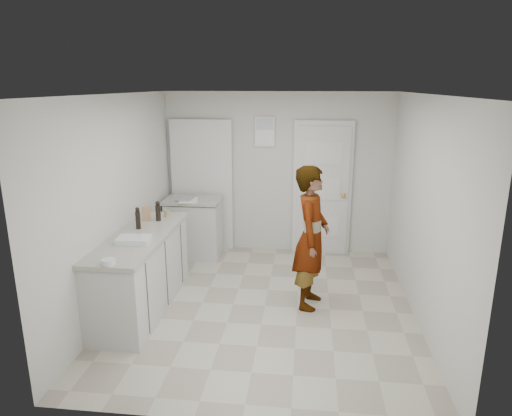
# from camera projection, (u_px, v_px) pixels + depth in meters

# --- Properties ---
(ground) EXTENTS (4.00, 4.00, 0.00)m
(ground) POSITION_uv_depth(u_px,v_px,m) (265.00, 306.00, 5.54)
(ground) COLOR #A19687
(ground) RESTS_ON ground
(room_shell) EXTENTS (4.00, 4.00, 4.00)m
(room_shell) POSITION_uv_depth(u_px,v_px,m) (266.00, 188.00, 7.16)
(room_shell) COLOR beige
(room_shell) RESTS_ON ground
(main_counter) EXTENTS (0.64, 1.96, 0.93)m
(main_counter) POSITION_uv_depth(u_px,v_px,m) (142.00, 275.00, 5.39)
(main_counter) COLOR silver
(main_counter) RESTS_ON ground
(side_counter) EXTENTS (0.84, 0.61, 0.93)m
(side_counter) POSITION_uv_depth(u_px,v_px,m) (194.00, 230.00, 7.05)
(side_counter) COLOR silver
(side_counter) RESTS_ON ground
(person) EXTENTS (0.51, 0.69, 1.72)m
(person) POSITION_uv_depth(u_px,v_px,m) (311.00, 238.00, 5.36)
(person) COLOR silver
(person) RESTS_ON ground
(cake_mix_box) EXTENTS (0.12, 0.09, 0.18)m
(cake_mix_box) POSITION_uv_depth(u_px,v_px,m) (146.00, 213.00, 5.79)
(cake_mix_box) COLOR #98754C
(cake_mix_box) RESTS_ON main_counter
(spice_jar) EXTENTS (0.06, 0.06, 0.09)m
(spice_jar) POSITION_uv_depth(u_px,v_px,m) (167.00, 213.00, 5.95)
(spice_jar) COLOR tan
(spice_jar) RESTS_ON main_counter
(oil_cruet_a) EXTENTS (0.07, 0.07, 0.26)m
(oil_cruet_a) POSITION_uv_depth(u_px,v_px,m) (158.00, 211.00, 5.77)
(oil_cruet_a) COLOR black
(oil_cruet_a) RESTS_ON main_counter
(oil_cruet_b) EXTENTS (0.06, 0.06, 0.27)m
(oil_cruet_b) POSITION_uv_depth(u_px,v_px,m) (138.00, 218.00, 5.44)
(oil_cruet_b) COLOR black
(oil_cruet_b) RESTS_ON main_counter
(baking_dish) EXTENTS (0.37, 0.28, 0.06)m
(baking_dish) POSITION_uv_depth(u_px,v_px,m) (134.00, 240.00, 4.99)
(baking_dish) COLOR silver
(baking_dish) RESTS_ON main_counter
(egg_bowl) EXTENTS (0.14, 0.14, 0.05)m
(egg_bowl) POSITION_uv_depth(u_px,v_px,m) (109.00, 262.00, 4.39)
(egg_bowl) COLOR silver
(egg_bowl) RESTS_ON main_counter
(papers) EXTENTS (0.34, 0.40, 0.01)m
(papers) POSITION_uv_depth(u_px,v_px,m) (188.00, 200.00, 6.79)
(papers) COLOR white
(papers) RESTS_ON side_counter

